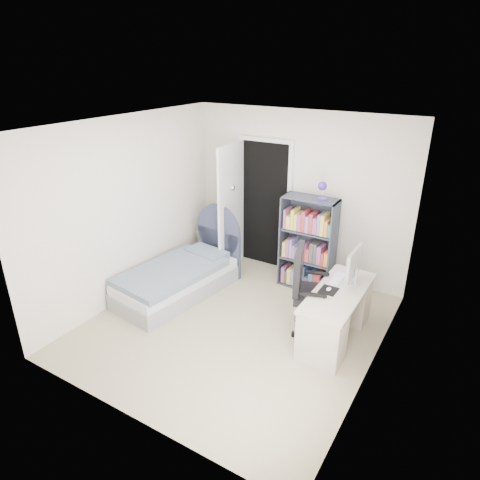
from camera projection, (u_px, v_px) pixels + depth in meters
The scene contains 8 objects.
room_shell at pixel (234, 235), 4.98m from camera, with size 3.50×3.70×2.60m.
door at pixel (243, 206), 6.63m from camera, with size 0.92×0.83×2.06m.
bed at pixel (181, 276), 6.15m from camera, with size 1.09×1.93×1.13m.
nightstand at pixel (211, 235), 7.26m from camera, with size 0.39×0.39×0.57m.
floor_lamp at pixel (232, 235), 6.77m from camera, with size 0.20×0.20×1.39m.
bookcase at pixel (308, 247), 6.14m from camera, with size 0.77×0.33×1.64m.
desk at pixel (337, 312), 5.09m from camera, with size 0.54×1.34×1.10m.
office_chair at pixel (309, 287), 5.12m from camera, with size 0.63×0.64×1.13m.
Camera 1 is at (2.44, -3.90, 3.17)m, focal length 32.00 mm.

